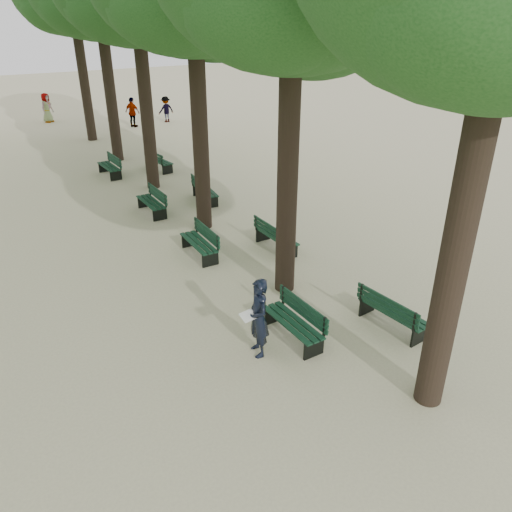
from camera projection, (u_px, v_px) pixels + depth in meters
ground at (304, 367)px, 10.57m from camera, size 120.00×120.00×0.00m
bench_left_0 at (293, 329)px, 11.37m from camera, size 0.60×1.81×0.92m
bench_left_1 at (199, 248)px, 15.22m from camera, size 0.61×1.81×0.92m
bench_left_2 at (152, 207)px, 18.39m from camera, size 0.59×1.81×0.92m
bench_left_3 at (110, 170)px, 22.54m from camera, size 0.66×1.83×0.92m
bench_right_0 at (392, 318)px, 11.76m from camera, size 0.73×1.84×0.92m
bench_right_1 at (276, 241)px, 15.63m from camera, size 0.58×1.80×0.92m
bench_right_2 at (205, 195)px, 19.57m from camera, size 0.80×1.86×0.92m
bench_right_3 at (159, 164)px, 23.38m from camera, size 0.80×1.86×0.92m
man_with_map at (258, 318)px, 10.61m from camera, size 0.68×0.78×1.82m
pedestrian_c at (133, 112)px, 31.66m from camera, size 0.89×1.11×1.85m
pedestrian_d at (47, 108)px, 33.03m from camera, size 0.94×0.88×1.88m
pedestrian_b at (166, 109)px, 33.14m from camera, size 1.10×0.47×1.65m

